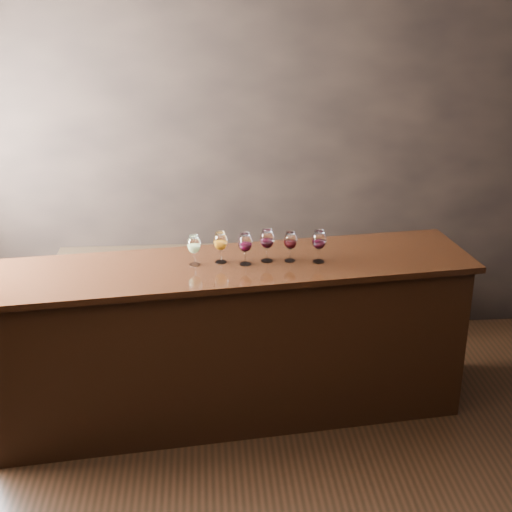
{
  "coord_description": "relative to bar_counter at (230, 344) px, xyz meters",
  "views": [
    {
      "loc": [
        -0.4,
        -3.28,
        2.89
      ],
      "look_at": [
        -0.08,
        0.98,
        1.18
      ],
      "focal_mm": 50.0,
      "sensor_mm": 36.0,
      "label": 1
    }
  ],
  "objects": [
    {
      "name": "bar_counter",
      "position": [
        0.0,
        0.0,
        0.0
      ],
      "size": [
        3.18,
        1.03,
        1.09
      ],
      "primitive_type": "cube",
      "rotation": [
        0.0,
        0.0,
        0.12
      ],
      "color": "black",
      "rests_on": "ground"
    },
    {
      "name": "glass_red_d",
      "position": [
        0.59,
        -0.01,
        0.73
      ],
      "size": [
        0.09,
        0.09,
        0.22
      ],
      "color": "white",
      "rests_on": "bar_top"
    },
    {
      "name": "glass_red_b",
      "position": [
        0.25,
        0.04,
        0.73
      ],
      "size": [
        0.09,
        0.09,
        0.22
      ],
      "color": "white",
      "rests_on": "bar_top"
    },
    {
      "name": "bar_top",
      "position": [
        0.0,
        0.0,
        0.57
      ],
      "size": [
        3.29,
        1.12,
        0.04
      ],
      "primitive_type": "cube",
      "rotation": [
        0.0,
        0.0,
        0.12
      ],
      "color": "black",
      "rests_on": "bar_counter"
    },
    {
      "name": "glass_white",
      "position": [
        -0.22,
        0.0,
        0.72
      ],
      "size": [
        0.09,
        0.09,
        0.2
      ],
      "color": "white",
      "rests_on": "bar_top"
    },
    {
      "name": "back_bar_shelf",
      "position": [
        -0.2,
        1.05,
        -0.14
      ],
      "size": [
        2.24,
        0.4,
        0.81
      ],
      "primitive_type": "cube",
      "color": "black",
      "rests_on": "ground"
    },
    {
      "name": "glass_amber",
      "position": [
        -0.05,
        0.04,
        0.73
      ],
      "size": [
        0.09,
        0.09,
        0.21
      ],
      "color": "white",
      "rests_on": "bar_top"
    },
    {
      "name": "room_shell",
      "position": [
        0.02,
        -0.87,
        1.26
      ],
      "size": [
        5.02,
        4.52,
        2.81
      ],
      "color": "black",
      "rests_on": "ground"
    },
    {
      "name": "glass_red_c",
      "position": [
        0.4,
        0.02,
        0.72
      ],
      "size": [
        0.09,
        0.09,
        0.2
      ],
      "color": "white",
      "rests_on": "bar_top"
    },
    {
      "name": "ground",
      "position": [
        0.25,
        -0.98,
        -0.55
      ],
      "size": [
        5.0,
        5.0,
        0.0
      ],
      "primitive_type": "plane",
      "color": "black",
      "rests_on": "ground"
    },
    {
      "name": "glass_red_a",
      "position": [
        0.11,
        -0.01,
        0.73
      ],
      "size": [
        0.09,
        0.09,
        0.21
      ],
      "color": "white",
      "rests_on": "bar_top"
    }
  ]
}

